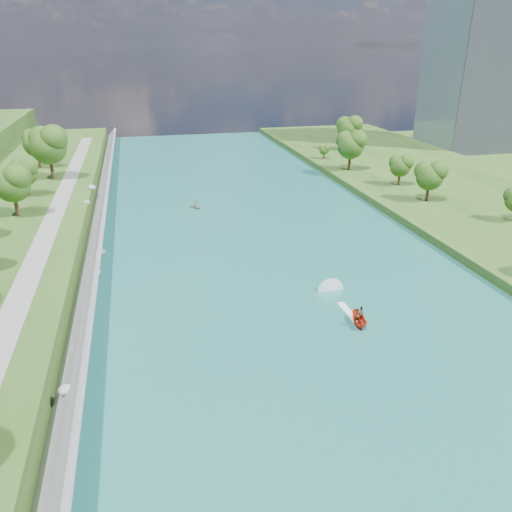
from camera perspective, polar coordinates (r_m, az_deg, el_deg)
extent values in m
plane|color=#2D5119|center=(56.79, 7.34, -9.23)|extent=(260.00, 260.00, 0.00)
cube|color=#1B616A|center=(73.53, 1.94, -1.15)|extent=(55.00, 240.00, 0.10)
cube|color=slate|center=(70.98, -18.61, -1.79)|extent=(3.54, 236.00, 4.05)
ellipsoid|color=gray|center=(40.76, -21.67, -24.06)|extent=(1.16, 1.05, 0.69)
ellipsoid|color=gray|center=(47.95, -20.95, -14.08)|extent=(1.24, 1.31, 0.78)
ellipsoid|color=gray|center=(54.27, -19.92, -10.01)|extent=(0.99, 0.94, 0.69)
ellipsoid|color=gray|center=(65.45, -18.90, -4.26)|extent=(1.07, 0.99, 0.63)
ellipsoid|color=gray|center=(72.48, -18.01, -1.77)|extent=(1.71, 2.17, 1.23)
ellipsoid|color=gray|center=(81.20, -17.26, 0.42)|extent=(1.28, 1.45, 0.84)
ellipsoid|color=gray|center=(89.46, -17.52, 3.11)|extent=(1.11, 0.96, 0.87)
ellipsoid|color=gray|center=(96.49, -18.80, 5.81)|extent=(1.28, 1.04, 0.90)
ellipsoid|color=gray|center=(106.38, -18.27, 7.44)|extent=(1.61, 2.04, 1.10)
cube|color=gray|center=(71.35, -24.08, -0.98)|extent=(3.00, 200.00, 0.10)
cube|color=gray|center=(172.10, 23.97, 21.14)|extent=(22.00, 22.00, 60.00)
ellipsoid|color=#204412|center=(92.06, -26.07, 7.23)|extent=(6.29, 6.29, 10.49)
ellipsoid|color=#204412|center=(104.44, -24.94, 8.52)|extent=(5.15, 5.15, 8.58)
ellipsoid|color=#204412|center=(115.89, -22.64, 11.36)|extent=(8.03, 8.03, 13.38)
ellipsoid|color=#204412|center=(128.40, -23.79, 11.57)|extent=(6.47, 6.47, 10.78)
ellipsoid|color=#204412|center=(104.16, 19.22, 8.44)|extent=(5.63, 5.63, 9.39)
ellipsoid|color=#204412|center=(114.93, 16.16, 9.70)|extent=(4.75, 4.75, 7.92)
ellipsoid|color=#204412|center=(126.59, 10.76, 12.16)|extent=(6.84, 6.84, 11.40)
ellipsoid|color=#204412|center=(139.37, 7.78, 11.85)|extent=(2.64, 2.64, 4.41)
ellipsoid|color=#204412|center=(152.64, 10.55, 13.99)|extent=(6.91, 6.91, 11.52)
imported|color=red|center=(59.45, 11.68, -7.09)|extent=(1.93, 3.74, 1.37)
imported|color=#66605B|center=(58.68, 11.54, -6.81)|extent=(0.76, 0.57, 1.89)
imported|color=#66605B|center=(59.80, 11.96, -6.39)|extent=(0.87, 0.72, 1.63)
cube|color=white|center=(62.12, 10.49, -6.28)|extent=(0.90, 5.00, 0.06)
imported|color=gray|center=(100.70, -6.88, 5.65)|extent=(3.32, 3.57, 0.60)
imported|color=#66605B|center=(100.53, -6.89, 5.96)|extent=(0.70, 0.57, 1.24)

